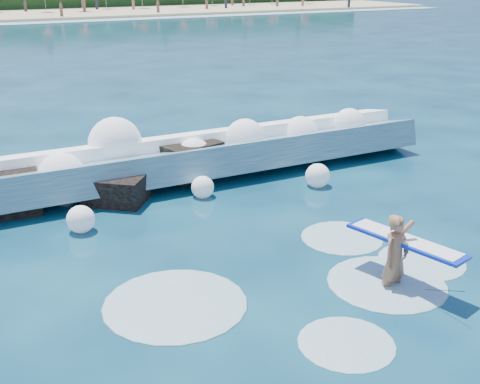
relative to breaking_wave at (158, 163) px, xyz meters
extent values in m
plane|color=#082B42|center=(-1.24, -6.93, -0.54)|extent=(200.00, 200.00, 0.00)
cube|color=#32657E|center=(0.00, -0.16, -0.09)|extent=(18.02, 2.74, 1.50)
cube|color=white|center=(0.00, 0.64, 0.36)|extent=(18.02, 1.27, 0.70)
cube|color=black|center=(-1.68, -1.17, -0.23)|extent=(2.04, 1.99, 0.90)
cube|color=black|center=(1.02, 0.03, -0.10)|extent=(2.12, 1.87, 1.25)
imported|color=#9C6548|center=(1.98, -8.45, 0.08)|extent=(0.76, 0.57, 1.89)
cube|color=#0B28C0|center=(2.26, -8.40, 0.40)|extent=(1.23, 2.64, 0.06)
cube|color=white|center=(2.26, -8.40, 0.42)|extent=(1.07, 2.41, 0.06)
cylinder|color=black|center=(2.16, -9.65, -0.09)|extent=(0.01, 0.91, 0.43)
sphere|color=white|center=(-2.96, -0.31, 0.14)|extent=(1.34, 1.34, 1.34)
sphere|color=white|center=(-1.09, 0.71, 0.59)|extent=(1.64, 1.64, 1.64)
sphere|color=white|center=(1.13, -0.18, 0.16)|extent=(1.07, 1.07, 1.07)
sphere|color=white|center=(2.95, -0.12, 0.44)|extent=(1.29, 1.29, 1.29)
sphere|color=white|center=(5.19, 0.05, 0.27)|extent=(1.24, 1.24, 1.24)
sphere|color=white|center=(7.03, -0.23, 0.49)|extent=(1.07, 1.07, 1.07)
sphere|color=white|center=(-3.05, -2.73, -0.22)|extent=(0.70, 0.70, 0.70)
sphere|color=white|center=(0.62, -1.91, -0.26)|extent=(0.65, 0.65, 0.65)
sphere|color=white|center=(4.05, -2.69, -0.22)|extent=(0.74, 0.74, 0.74)
ellipsoid|color=silver|center=(1.95, -8.30, -0.54)|extent=(2.50, 2.50, 0.13)
ellipsoid|color=silver|center=(-0.10, -9.65, -0.54)|extent=(1.73, 1.73, 0.09)
ellipsoid|color=silver|center=(3.31, -7.88, -0.54)|extent=(1.94, 1.94, 0.10)
ellipsoid|color=silver|center=(-2.27, -7.03, -0.54)|extent=(2.86, 2.86, 0.14)
ellipsoid|color=silver|center=(2.48, -6.04, -0.54)|extent=(2.01, 2.01, 0.10)
cube|color=#8C664C|center=(19.99, 68.20, 0.56)|extent=(0.35, 0.22, 1.40)
cube|color=#262633|center=(35.07, 72.90, 0.56)|extent=(0.35, 0.22, 1.41)
cube|color=brown|center=(15.31, 70.88, 0.63)|extent=(0.35, 0.22, 1.54)
cube|color=#3F332D|center=(32.76, 72.90, 0.58)|extent=(0.35, 0.22, 1.45)
cube|color=#8C664C|center=(51.97, 68.80, 0.57)|extent=(0.35, 0.22, 1.42)
cube|color=brown|center=(48.08, 61.89, 0.32)|extent=(0.35, 0.22, 1.57)
cube|color=#3F332D|center=(16.46, 72.40, 0.60)|extent=(0.35, 0.22, 1.48)
cube|color=#8C664C|center=(22.78, 67.23, 0.56)|extent=(0.35, 0.22, 1.41)
cube|color=#262633|center=(23.07, 67.93, 0.62)|extent=(0.35, 0.22, 1.53)
cube|color=brown|center=(44.83, 67.88, 0.64)|extent=(0.35, 0.22, 1.57)
cube|color=#3F332D|center=(5.79, 74.53, 0.60)|extent=(0.35, 0.22, 1.48)
cube|color=#8C664C|center=(35.93, 68.03, 0.58)|extent=(0.35, 0.22, 1.44)
cube|color=#262633|center=(41.08, 71.89, 0.59)|extent=(0.35, 0.22, 1.47)
camera|label=1|loc=(-5.88, -16.69, 5.63)|focal=45.00mm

